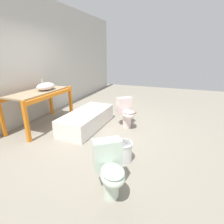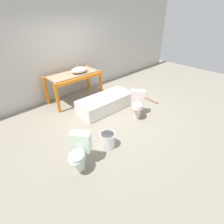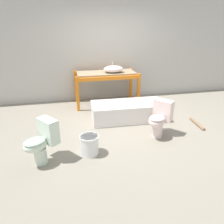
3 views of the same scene
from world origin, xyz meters
name	(u,v)px [view 2 (image 2 of 3)]	position (x,y,z in m)	size (l,w,h in m)	color
ground_plane	(107,113)	(0.00, 0.00, 0.00)	(12.00, 12.00, 0.00)	gray
warehouse_wall_rear	(66,45)	(0.00, 1.88, 1.60)	(10.80, 0.08, 3.20)	beige
shelving_rack	(74,78)	(-0.19, 1.33, 0.74)	(1.66, 0.77, 0.89)	orange
sink_basin	(79,70)	(-0.01, 1.24, 0.98)	(0.52, 0.34, 0.26)	silver
bathtub_main	(105,102)	(0.10, 0.20, 0.23)	(1.67, 0.75, 0.41)	white
toilet_near	(138,104)	(0.49, -0.69, 0.39)	(0.62, 0.60, 0.72)	silver
toilet_far	(79,152)	(-1.69, -1.11, 0.39)	(0.63, 0.59, 0.72)	silver
bucket_white	(108,140)	(-0.94, -1.04, 0.18)	(0.33, 0.33, 0.35)	white
loose_pipe	(151,100)	(1.52, -0.41, 0.03)	(0.09, 0.59, 0.06)	#8C6B4C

